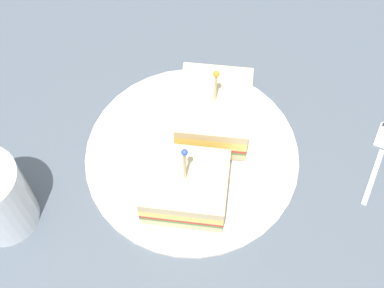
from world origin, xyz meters
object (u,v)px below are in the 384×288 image
object	(u,v)px
sandwich_half_front	(214,111)
fork	(382,147)
plate	(192,154)
sandwich_half_back	(182,186)

from	to	relation	value
sandwich_half_front	fork	distance (cm)	20.91
plate	sandwich_half_back	bearing A→B (deg)	176.56
plate	sandwich_half_front	bearing A→B (deg)	-24.52
sandwich_half_front	plate	bearing A→B (deg)	155.48
plate	sandwich_half_back	world-z (taller)	sandwich_half_back
sandwich_half_front	sandwich_half_back	xyz separation A→B (cm)	(-10.20, 2.40, -0.17)
sandwich_half_front	fork	size ratio (longest dim) A/B	0.80
sandwich_half_front	sandwich_half_back	world-z (taller)	sandwich_half_back
plate	sandwich_half_front	size ratio (longest dim) A/B	2.52
sandwich_half_back	plate	bearing A→B (deg)	-3.44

